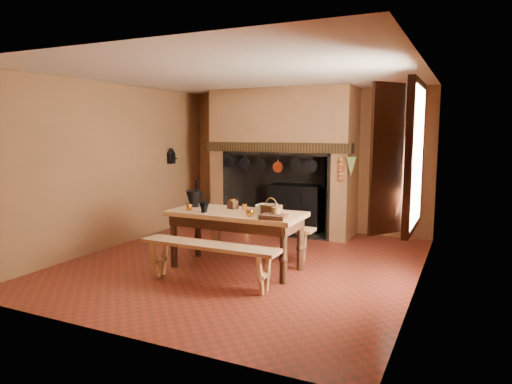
% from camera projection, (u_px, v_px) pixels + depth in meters
% --- Properties ---
extents(floor, '(5.50, 5.50, 0.00)m').
position_uv_depth(floor, '(244.00, 263.00, 6.96)').
color(floor, maroon).
rests_on(floor, ground).
extents(ceiling, '(5.50, 5.50, 0.00)m').
position_uv_depth(ceiling, '(243.00, 75.00, 6.59)').
color(ceiling, silver).
rests_on(ceiling, back_wall).
extents(back_wall, '(5.00, 0.02, 2.80)m').
position_uv_depth(back_wall, '(305.00, 160.00, 9.24)').
color(back_wall, brown).
rests_on(back_wall, floor).
extents(wall_left, '(0.02, 5.50, 2.80)m').
position_uv_depth(wall_left, '(114.00, 166.00, 7.84)').
color(wall_left, brown).
rests_on(wall_left, floor).
extents(wall_right, '(0.02, 5.50, 2.80)m').
position_uv_depth(wall_right, '(421.00, 179.00, 5.72)').
color(wall_right, brown).
rests_on(wall_right, floor).
extents(wall_front, '(5.00, 0.02, 2.80)m').
position_uv_depth(wall_front, '(112.00, 195.00, 4.31)').
color(wall_front, brown).
rests_on(wall_front, floor).
extents(chimney_breast, '(2.95, 0.96, 2.80)m').
position_uv_depth(chimney_breast, '(283.00, 140.00, 8.92)').
color(chimney_breast, brown).
rests_on(chimney_breast, floor).
extents(iron_range, '(1.12, 0.55, 1.60)m').
position_uv_depth(iron_range, '(297.00, 207.00, 9.11)').
color(iron_range, black).
rests_on(iron_range, floor).
extents(hearth_pans, '(0.51, 0.62, 0.20)m').
position_uv_depth(hearth_pans, '(247.00, 224.00, 9.38)').
color(hearth_pans, '#BE7C2B').
rests_on(hearth_pans, floor).
extents(hanging_pans, '(1.92, 0.29, 0.27)m').
position_uv_depth(hanging_pans, '(271.00, 165.00, 8.55)').
color(hanging_pans, black).
rests_on(hanging_pans, chimney_breast).
extents(onion_string, '(0.12, 0.10, 0.46)m').
position_uv_depth(onion_string, '(341.00, 169.00, 7.96)').
color(onion_string, '#944E1B').
rests_on(onion_string, chimney_breast).
extents(herb_bunch, '(0.20, 0.20, 0.35)m').
position_uv_depth(herb_bunch, '(351.00, 167.00, 7.88)').
color(herb_bunch, '#54622E').
rests_on(herb_bunch, chimney_breast).
extents(window, '(0.39, 1.75, 1.76)m').
position_uv_depth(window, '(405.00, 156.00, 5.38)').
color(window, white).
rests_on(window, wall_right).
extents(wall_coffee_mill, '(0.23, 0.16, 0.31)m').
position_uv_depth(wall_coffee_mill, '(171.00, 155.00, 9.18)').
color(wall_coffee_mill, black).
rests_on(wall_coffee_mill, wall_left).
extents(work_table, '(1.95, 0.87, 0.85)m').
position_uv_depth(work_table, '(236.00, 221.00, 6.58)').
color(work_table, tan).
rests_on(work_table, floor).
extents(bench_front, '(1.94, 0.34, 0.55)m').
position_uv_depth(bench_front, '(209.00, 254.00, 5.94)').
color(bench_front, tan).
rests_on(bench_front, floor).
extents(bench_back, '(1.88, 0.33, 0.53)m').
position_uv_depth(bench_back, '(257.00, 232.00, 7.25)').
color(bench_back, tan).
rests_on(bench_back, floor).
extents(mortar_large, '(0.25, 0.25, 0.42)m').
position_uv_depth(mortar_large, '(194.00, 198.00, 6.95)').
color(mortar_large, black).
rests_on(mortar_large, work_table).
extents(mortar_small, '(0.15, 0.15, 0.26)m').
position_uv_depth(mortar_small, '(204.00, 206.00, 6.49)').
color(mortar_small, black).
rests_on(mortar_small, work_table).
extents(coffee_grinder, '(0.18, 0.15, 0.19)m').
position_uv_depth(coffee_grinder, '(233.00, 204.00, 6.79)').
color(coffee_grinder, '#3C1E13').
rests_on(coffee_grinder, work_table).
extents(brass_mug_a, '(0.11, 0.11, 0.09)m').
position_uv_depth(brass_mug_a, '(189.00, 207.00, 6.67)').
color(brass_mug_a, '#BE7C2B').
rests_on(brass_mug_a, work_table).
extents(brass_mug_b, '(0.10, 0.10, 0.09)m').
position_uv_depth(brass_mug_b, '(245.00, 207.00, 6.71)').
color(brass_mug_b, '#BE7C2B').
rests_on(brass_mug_b, work_table).
extents(mixing_bowl, '(0.34, 0.34, 0.08)m').
position_uv_depth(mixing_bowl, '(267.00, 208.00, 6.66)').
color(mixing_bowl, beige).
rests_on(mixing_bowl, work_table).
extents(stoneware_crock, '(0.12, 0.12, 0.14)m').
position_uv_depth(stoneware_crock, '(276.00, 213.00, 6.07)').
color(stoneware_crock, brown).
rests_on(stoneware_crock, work_table).
extents(glass_jar, '(0.11, 0.11, 0.14)m').
position_uv_depth(glass_jar, '(261.00, 209.00, 6.33)').
color(glass_jar, beige).
rests_on(glass_jar, work_table).
extents(wicker_basket, '(0.29, 0.24, 0.24)m').
position_uv_depth(wicker_basket, '(271.00, 209.00, 6.28)').
color(wicker_basket, '#482C15').
rests_on(wicker_basket, work_table).
extents(wooden_tray, '(0.36, 0.27, 0.06)m').
position_uv_depth(wooden_tray, '(274.00, 217.00, 6.01)').
color(wooden_tray, '#3C1E13').
rests_on(wooden_tray, work_table).
extents(brass_cup, '(0.13, 0.13, 0.09)m').
position_uv_depth(brass_cup, '(250.00, 213.00, 6.18)').
color(brass_cup, '#BE7C2B').
rests_on(brass_cup, work_table).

